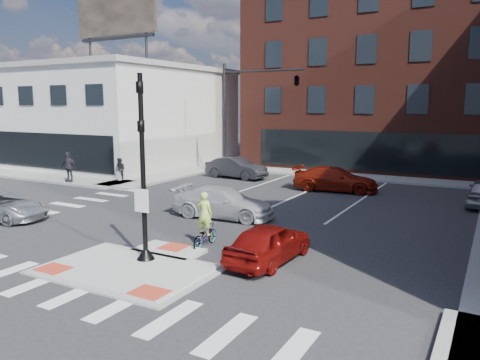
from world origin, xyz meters
The scene contains 17 objects.
ground centered at (0.00, 0.00, 0.00)m, with size 120.00×120.00×0.00m, color #28282B.
refuge_island centered at (0.00, -0.26, 0.05)m, with size 5.40×4.65×0.13m.
sidewalk_nw centered at (-16.76, 15.29, 0.08)m, with size 23.50×20.50×0.15m.
sidewalk_n centered at (3.00, 22.00, 0.07)m, with size 26.00×3.00×0.15m, color gray.
building_nw centered at (-21.98, 19.98, 4.23)m, with size 20.40×16.40×14.40m.
building_n centered at (3.00, 31.99, 7.80)m, with size 24.40×18.40×15.50m.
building_far_left centered at (-4.00, 52.00, 5.00)m, with size 10.00×12.00×10.00m, color slate.
signal_pole centered at (0.00, 0.40, 2.36)m, with size 0.60×0.60×5.98m.
mast_arm_signal centered at (-3.47, 18.00, 6.21)m, with size 6.10×2.24×8.00m.
silver_suv centered at (-9.50, 1.80, 0.60)m, with size 2.01×4.35×1.21m, color #B0B3B7.
red_sedan centered at (3.50, 2.44, 0.66)m, with size 1.56×3.87×1.32m, color maroon.
white_pickup centered at (-1.00, 7.00, 0.69)m, with size 1.94×4.77×1.38m, color silver.
bg_car_dark centered at (-6.25, 17.48, 0.74)m, with size 1.57×4.50×1.48m, color #27262B.
bg_car_red centered at (1.42, 16.00, 0.72)m, with size 2.03×5.00×1.45m, color maroon.
cyclist centered at (0.74, 2.80, 0.69)m, with size 0.64×1.61×2.04m.
pedestrian_a centered at (-12.00, 12.00, 0.91)m, with size 0.74×0.57×1.52m, color #212227.
pedestrian_b centered at (-14.58, 10.00, 1.13)m, with size 1.15×0.48×1.97m, color #322C36.
Camera 1 is at (9.86, -10.98, 5.12)m, focal length 35.00 mm.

